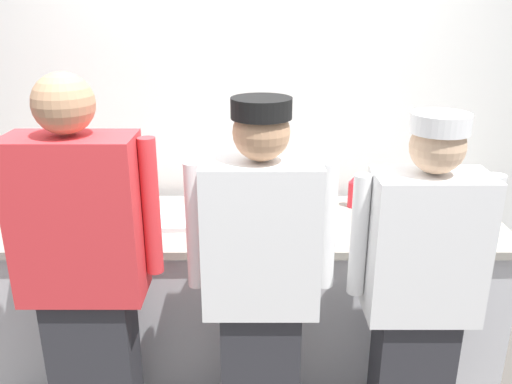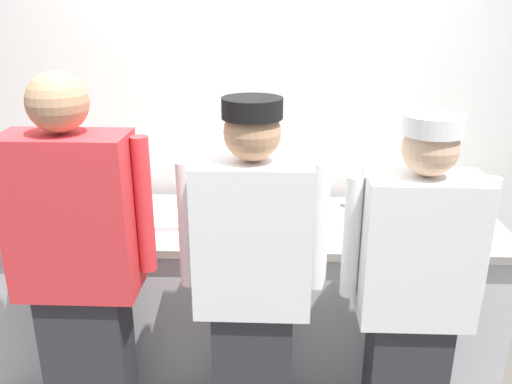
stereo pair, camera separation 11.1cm
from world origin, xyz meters
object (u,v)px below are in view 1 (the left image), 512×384
at_px(plate_stack_front, 297,224).
at_px(ramekin_yellow_sauce, 88,218).
at_px(squeeze_bottle_primary, 352,192).
at_px(chefs_knife, 254,216).
at_px(chef_center, 259,286).
at_px(squeeze_bottle_spare, 45,215).
at_px(chef_near_left, 84,276).
at_px(ramekin_red_sauce, 231,204).
at_px(squeeze_bottle_secondary, 210,221).
at_px(chef_far_right, 418,294).
at_px(mixing_bowl_steel, 444,209).
at_px(ramekin_green_sauce, 371,221).
at_px(sheet_tray, 162,219).

distance_m(plate_stack_front, ramekin_yellow_sauce, 1.08).
height_order(squeeze_bottle_primary, chefs_knife, squeeze_bottle_primary).
distance_m(chef_center, squeeze_bottle_spare, 1.19).
bearing_deg(chef_near_left, ramekin_red_sauce, 55.68).
bearing_deg(ramekin_red_sauce, squeeze_bottle_spare, -161.55).
relative_size(squeeze_bottle_primary, squeeze_bottle_spare, 1.00).
height_order(squeeze_bottle_secondary, ramekin_red_sauce, squeeze_bottle_secondary).
height_order(ramekin_yellow_sauce, chefs_knife, ramekin_yellow_sauce).
relative_size(chef_near_left, squeeze_bottle_secondary, 9.52).
distance_m(chef_far_right, ramekin_yellow_sauce, 1.67).
xyz_separation_m(mixing_bowl_steel, ramekin_red_sauce, (-1.12, 0.18, -0.04)).
distance_m(squeeze_bottle_spare, chefs_knife, 1.06).
bearing_deg(squeeze_bottle_secondary, ramekin_green_sauce, 9.87).
relative_size(sheet_tray, ramekin_red_sauce, 3.84).
distance_m(sheet_tray, chefs_knife, 0.49).
distance_m(sheet_tray, ramekin_green_sauce, 1.08).
bearing_deg(squeeze_bottle_secondary, chef_near_left, -137.19).
height_order(plate_stack_front, ramekin_green_sauce, plate_stack_front).
bearing_deg(chef_near_left, squeeze_bottle_secondary, 42.81).
height_order(squeeze_bottle_primary, squeeze_bottle_secondary, squeeze_bottle_secondary).
height_order(chef_far_right, plate_stack_front, chef_far_right).
relative_size(squeeze_bottle_secondary, ramekin_yellow_sauce, 1.77).
height_order(ramekin_green_sauce, chefs_knife, ramekin_green_sauce).
bearing_deg(chefs_knife, chef_near_left, -134.65).
height_order(plate_stack_front, ramekin_yellow_sauce, plate_stack_front).
relative_size(squeeze_bottle_spare, ramekin_yellow_sauce, 1.75).
bearing_deg(ramekin_green_sauce, ramekin_yellow_sauce, 177.89).
xyz_separation_m(squeeze_bottle_secondary, squeeze_bottle_spare, (-0.82, 0.08, -0.00)).
bearing_deg(plate_stack_front, chefs_knife, 140.47).
relative_size(chef_far_right, sheet_tray, 3.91).
height_order(chef_center, squeeze_bottle_spare, chef_center).
bearing_deg(plate_stack_front, squeeze_bottle_secondary, -168.86).
bearing_deg(plate_stack_front, chef_far_right, -49.92).
distance_m(sheet_tray, ramekin_red_sauce, 0.40).
relative_size(plate_stack_front, chefs_knife, 0.89).
xyz_separation_m(plate_stack_front, mixing_bowl_steel, (0.77, 0.12, 0.03)).
relative_size(squeeze_bottle_primary, squeeze_bottle_secondary, 0.99).
height_order(sheet_tray, ramekin_yellow_sauce, ramekin_yellow_sauce).
bearing_deg(ramekin_yellow_sauce, mixing_bowl_steel, 0.19).
distance_m(chef_near_left, ramekin_yellow_sauce, 0.66).
relative_size(sheet_tray, squeeze_bottle_secondary, 2.23).
xyz_separation_m(squeeze_bottle_primary, ramekin_green_sauce, (0.05, -0.26, -0.06)).
distance_m(mixing_bowl_steel, ramekin_red_sauce, 1.13).
bearing_deg(chef_far_right, sheet_tray, 150.07).
relative_size(sheet_tray, squeeze_bottle_primary, 2.26).
bearing_deg(mixing_bowl_steel, ramekin_red_sauce, 170.81).
relative_size(plate_stack_front, ramekin_red_sauce, 2.31).
relative_size(chef_near_left, squeeze_bottle_primary, 9.63).
xyz_separation_m(chef_center, ramekin_red_sauce, (-0.15, 0.83, 0.04)).
height_order(chef_near_left, squeeze_bottle_primary, chef_near_left).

